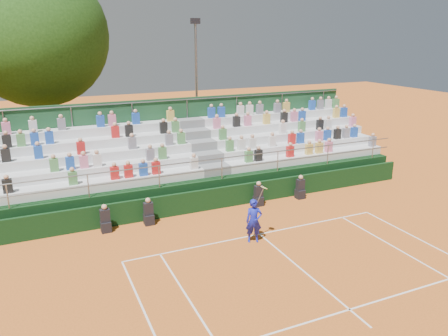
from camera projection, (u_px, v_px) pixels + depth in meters
name	position (u px, v px, depth m)	size (l,w,h in m)	color
ground	(259.00, 234.00, 17.48)	(90.00, 90.00, 0.00)	#C96321
courtside_wall	(227.00, 197.00, 20.13)	(20.00, 0.15, 1.00)	black
line_officials	(209.00, 204.00, 19.33)	(9.70, 0.40, 1.19)	black
grandstand	(201.00, 166.00, 22.79)	(20.00, 5.20, 4.40)	black
tennis_player	(254.00, 221.00, 16.63)	(0.89, 0.59, 2.22)	#161EA8
tree_east	(36.00, 35.00, 24.36)	(7.98, 7.98, 11.61)	#382614
floodlight_mast	(196.00, 77.00, 28.55)	(0.60, 0.25, 8.66)	gray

